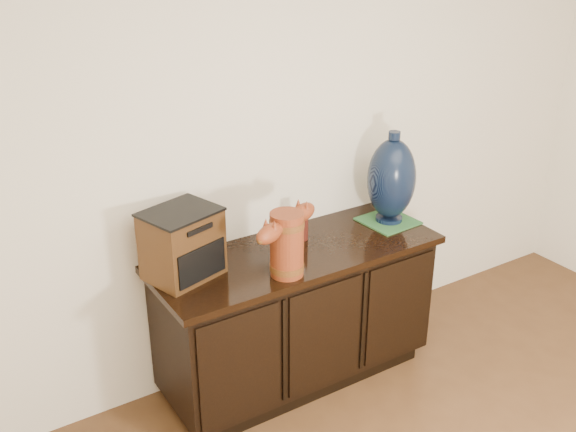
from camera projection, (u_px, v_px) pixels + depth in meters
sideboard at (297, 314)px, 3.45m from camera, size 1.46×0.56×0.75m
terracotta_vessel at (287, 240)px, 3.02m from camera, size 0.42×0.25×0.31m
tv_radio at (182, 244)px, 3.01m from camera, size 0.38×0.34×0.32m
green_mat at (388, 221)px, 3.61m from camera, size 0.28×0.28×0.01m
lamp_base at (391, 179)px, 3.51m from camera, size 0.27×0.27×0.49m
spray_can at (302, 224)px, 3.38m from camera, size 0.06×0.06×0.18m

